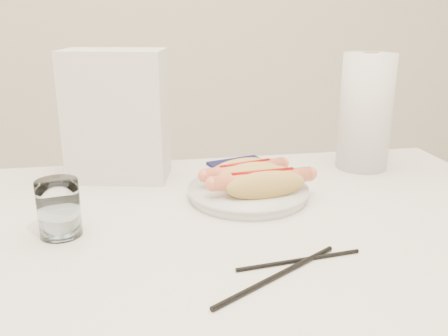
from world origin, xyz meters
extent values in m
cube|color=white|center=(0.00, 0.00, 0.73)|extent=(1.20, 0.80, 0.04)
cylinder|color=silver|center=(0.54, 0.34, 0.35)|extent=(0.04, 0.04, 0.71)
cylinder|color=silver|center=(0.08, 0.13, 0.76)|extent=(0.27, 0.27, 0.02)
ellipsoid|color=#DDAB58|center=(0.09, 0.14, 0.79)|extent=(0.14, 0.07, 0.05)
ellipsoid|color=#DDAB58|center=(0.08, 0.18, 0.79)|extent=(0.14, 0.07, 0.05)
ellipsoid|color=#DDAB58|center=(0.08, 0.16, 0.78)|extent=(0.13, 0.09, 0.03)
cylinder|color=#EB7353|center=(0.08, 0.16, 0.80)|extent=(0.17, 0.07, 0.03)
cylinder|color=#990A05|center=(0.08, 0.16, 0.81)|extent=(0.11, 0.04, 0.01)
ellipsoid|color=tan|center=(0.10, 0.08, 0.79)|extent=(0.16, 0.06, 0.05)
ellipsoid|color=tan|center=(0.10, 0.11, 0.79)|extent=(0.16, 0.06, 0.05)
ellipsoid|color=tan|center=(0.10, 0.09, 0.78)|extent=(0.14, 0.07, 0.03)
cylinder|color=#E57451|center=(0.10, 0.09, 0.80)|extent=(0.19, 0.05, 0.03)
cylinder|color=#990A05|center=(0.10, 0.09, 0.81)|extent=(0.12, 0.02, 0.01)
cylinder|color=silver|center=(-0.25, 0.02, 0.80)|extent=(0.07, 0.07, 0.09)
cylinder|color=black|center=(0.06, -0.16, 0.75)|extent=(0.20, 0.13, 0.01)
cylinder|color=black|center=(0.10, -0.13, 0.75)|extent=(0.19, 0.03, 0.01)
cube|color=silver|center=(-0.16, 0.29, 0.88)|extent=(0.22, 0.15, 0.27)
cube|color=#13123B|center=(0.11, 0.31, 0.75)|extent=(0.16, 0.16, 0.01)
cylinder|color=silver|center=(0.38, 0.27, 0.88)|extent=(0.13, 0.13, 0.26)
camera|label=1|loc=(-0.11, -0.72, 1.09)|focal=38.89mm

